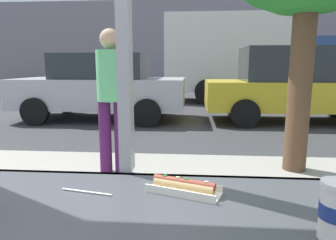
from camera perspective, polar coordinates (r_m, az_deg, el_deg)
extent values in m
plane|color=#38383A|center=(9.23, 2.79, 1.70)|extent=(60.00, 60.00, 0.00)
cube|color=#9E998E|center=(3.03, -1.02, -15.11)|extent=(16.00, 2.80, 0.12)
cube|color=#2A2C30|center=(1.26, -8.12, -10.39)|extent=(2.04, 0.02, 0.02)
cube|color=gray|center=(19.93, 3.83, 13.90)|extent=(28.00, 1.20, 5.33)
cube|color=silver|center=(1.07, 2.95, -13.33)|extent=(0.27, 0.17, 0.01)
cube|color=silver|center=(1.03, 2.07, -13.67)|extent=(0.24, 0.09, 0.03)
cube|color=silver|center=(1.11, 3.78, -11.97)|extent=(0.24, 0.09, 0.03)
cylinder|color=tan|center=(1.06, 2.96, -12.20)|extent=(0.22, 0.11, 0.04)
cylinder|color=brown|center=(1.06, 2.97, -11.60)|extent=(0.22, 0.10, 0.03)
cube|color=beige|center=(1.03, 7.22, -11.57)|extent=(0.01, 0.01, 0.01)
cube|color=#337A2D|center=(1.08, -0.52, -10.47)|extent=(0.01, 0.01, 0.01)
cube|color=beige|center=(1.06, 1.86, -10.83)|extent=(0.01, 0.01, 0.01)
cube|color=#337A2D|center=(1.05, 3.46, -11.06)|extent=(0.02, 0.01, 0.01)
cylinder|color=white|center=(1.11, -15.04, -12.93)|extent=(0.19, 0.05, 0.01)
cube|color=#BCBCC1|center=(7.92, -12.37, 5.04)|extent=(4.18, 1.87, 0.72)
cube|color=#282D33|center=(7.87, -12.21, 9.85)|extent=(2.18, 1.64, 0.60)
cylinder|color=black|center=(8.60, -2.16, 3.24)|extent=(0.64, 0.18, 0.64)
cylinder|color=black|center=(6.77, -3.98, 1.34)|extent=(0.64, 0.18, 0.64)
cylinder|color=black|center=(9.27, -18.33, 3.23)|extent=(0.64, 0.18, 0.64)
cylinder|color=black|center=(7.59, -23.74, 1.47)|extent=(0.64, 0.18, 0.64)
cube|color=gold|center=(7.99, 22.91, 4.35)|extent=(4.32, 1.72, 0.67)
cube|color=#282D33|center=(7.90, 22.10, 9.69)|extent=(2.25, 1.51, 0.79)
cylinder|color=black|center=(9.31, 28.97, 2.50)|extent=(0.64, 0.18, 0.64)
cylinder|color=black|center=(8.55, 12.38, 2.97)|extent=(0.64, 0.18, 0.64)
cylinder|color=black|center=(6.87, 14.29, 1.18)|extent=(0.64, 0.18, 0.64)
cube|color=silver|center=(11.94, 11.18, 12.16)|extent=(4.65, 2.20, 2.72)
cube|color=navy|center=(12.67, 25.48, 9.39)|extent=(1.90, 2.10, 1.90)
cylinder|color=black|center=(13.69, 23.63, 5.52)|extent=(0.90, 0.24, 0.90)
cylinder|color=black|center=(11.73, 26.94, 4.64)|extent=(0.90, 0.24, 0.90)
cylinder|color=black|center=(13.00, 6.92, 6.09)|extent=(0.90, 0.24, 0.90)
cylinder|color=black|center=(10.81, 7.39, 5.27)|extent=(0.90, 0.24, 0.90)
cylinder|color=#49194E|center=(3.58, -11.71, -3.11)|extent=(0.14, 0.14, 0.84)
cylinder|color=#49194E|center=(3.54, -8.90, -3.19)|extent=(0.14, 0.14, 0.84)
cylinder|color=#5EBC7B|center=(3.47, -10.68, 8.17)|extent=(0.32, 0.32, 0.56)
sphere|color=tan|center=(3.48, -10.90, 14.77)|extent=(0.22, 0.22, 0.22)
cylinder|color=brown|center=(3.81, 23.63, 7.15)|extent=(0.26, 0.26, 2.17)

